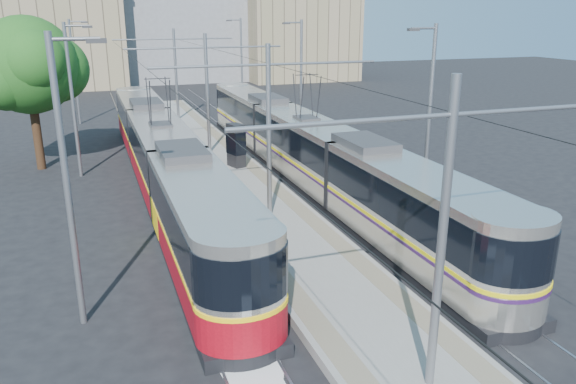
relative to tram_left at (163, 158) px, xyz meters
name	(u,v)px	position (x,y,z in m)	size (l,w,h in m)	color
ground	(352,311)	(3.60, -13.72, -1.71)	(160.00, 160.00, 0.00)	black
platform	(221,166)	(3.60, 3.28, -1.56)	(4.00, 50.00, 0.30)	gray
tactile_strip_left	(196,165)	(2.15, 3.28, -1.40)	(0.70, 50.00, 0.01)	gray
tactile_strip_right	(246,161)	(5.05, 3.28, -1.40)	(0.70, 50.00, 0.01)	gray
rails	(221,168)	(3.60, 3.28, -1.69)	(8.71, 70.00, 0.03)	gray
tram_left	(163,158)	(0.00, 0.00, 0.00)	(2.43, 31.10, 5.50)	black
tram_right	(306,147)	(7.20, -0.71, 0.15)	(2.43, 32.32, 5.50)	black
catenary	(231,95)	(3.60, 0.44, 2.82)	(9.20, 70.00, 7.00)	gray
street_lamps	(204,86)	(3.60, 7.28, 2.48)	(15.18, 38.22, 8.00)	gray
shelter	(236,144)	(4.27, 2.36, -0.16)	(0.93, 1.21, 2.37)	black
tree	(35,67)	(-5.66, 6.85, 3.94)	(5.75, 5.32, 8.35)	#382314
building_left	(51,34)	(-6.40, 46.28, 4.42)	(16.32, 12.24, 12.23)	gray
building_centre	(182,10)	(9.60, 50.28, 7.07)	(18.36, 14.28, 17.53)	gray
building_right	(298,37)	(23.60, 44.28, 3.66)	(14.28, 10.20, 10.72)	gray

